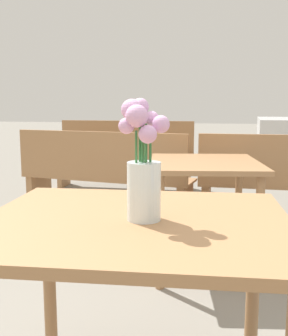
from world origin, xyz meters
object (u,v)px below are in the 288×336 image
(table_front, at_px, (135,253))
(bench_near, at_px, (104,177))
(flower_vase, at_px, (143,171))
(table_back, at_px, (204,180))
(bench_far, at_px, (125,151))

(table_front, relative_size, bench_near, 0.61)
(table_front, distance_m, bench_near, 2.37)
(table_front, xyz_separation_m, flower_vase, (0.03, -0.01, 0.25))
(flower_vase, distance_m, table_back, 1.56)
(bench_near, height_order, table_back, bench_near)
(table_front, height_order, table_back, table_front)
(table_front, bearing_deg, table_back, 84.03)
(table_front, xyz_separation_m, table_back, (0.16, 1.51, -0.05))
(bench_near, bearing_deg, flower_vase, -71.80)
(bench_near, bearing_deg, bench_far, 96.59)
(flower_vase, relative_size, bench_near, 0.23)
(table_front, bearing_deg, flower_vase, -25.22)
(bench_near, relative_size, bench_far, 0.90)
(flower_vase, bearing_deg, bench_near, 108.20)
(bench_far, distance_m, table_back, 2.74)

